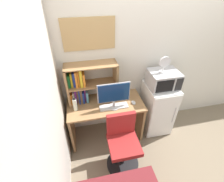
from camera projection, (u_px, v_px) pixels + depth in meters
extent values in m
cube|color=silver|center=(181.00, 55.00, 2.67)|extent=(6.40, 0.04, 2.60)
cube|color=silver|center=(39.00, 181.00, 1.05)|extent=(0.04, 4.40, 2.60)
cube|color=#997047|center=(105.00, 104.00, 2.53)|extent=(1.19, 0.58, 0.03)
cube|color=#997047|center=(72.00, 126.00, 2.65)|extent=(0.04, 0.52, 0.72)
cube|color=#997047|center=(138.00, 116.00, 2.85)|extent=(0.04, 0.52, 0.72)
cube|color=#997047|center=(68.00, 86.00, 2.37)|extent=(0.03, 0.27, 0.62)
cube|color=#997047|center=(115.00, 80.00, 2.49)|extent=(0.03, 0.27, 0.62)
cube|color=#997047|center=(91.00, 65.00, 2.25)|extent=(0.76, 0.27, 0.01)
cube|color=#997047|center=(92.00, 84.00, 2.44)|extent=(0.70, 0.27, 0.01)
cube|color=orange|center=(72.00, 96.00, 2.51)|extent=(0.02, 0.22, 0.20)
cube|color=silver|center=(74.00, 96.00, 2.53)|extent=(0.03, 0.17, 0.20)
cube|color=purple|center=(76.00, 94.00, 2.52)|extent=(0.03, 0.16, 0.25)
cube|color=brown|center=(78.00, 94.00, 2.52)|extent=(0.02, 0.16, 0.25)
cube|color=navy|center=(79.00, 94.00, 2.51)|extent=(0.02, 0.23, 0.26)
cube|color=brown|center=(81.00, 93.00, 2.52)|extent=(0.03, 0.19, 0.26)
cube|color=navy|center=(83.00, 95.00, 2.54)|extent=(0.03, 0.22, 0.20)
cube|color=purple|center=(85.00, 93.00, 2.55)|extent=(0.02, 0.15, 0.22)
cube|color=teal|center=(87.00, 94.00, 2.55)|extent=(0.03, 0.21, 0.19)
cube|color=#197233|center=(69.00, 79.00, 2.34)|extent=(0.03, 0.18, 0.20)
cube|color=gold|center=(71.00, 78.00, 2.34)|extent=(0.03, 0.17, 0.22)
cube|color=navy|center=(74.00, 78.00, 2.35)|extent=(0.03, 0.17, 0.23)
cube|color=orange|center=(76.00, 77.00, 2.34)|extent=(0.03, 0.21, 0.25)
cube|color=orange|center=(78.00, 77.00, 2.35)|extent=(0.02, 0.18, 0.25)
cube|color=gold|center=(81.00, 76.00, 2.34)|extent=(0.04, 0.21, 0.28)
cube|color=orange|center=(84.00, 78.00, 2.37)|extent=(0.03, 0.20, 0.20)
cylinder|color=#B7B7BC|center=(114.00, 107.00, 2.45)|extent=(0.17, 0.17, 0.02)
cylinder|color=#B7B7BC|center=(114.00, 104.00, 2.41)|extent=(0.04, 0.04, 0.11)
cube|color=#B7B7BC|center=(114.00, 93.00, 2.29)|extent=(0.48, 0.01, 0.32)
cube|color=navy|center=(114.00, 93.00, 2.29)|extent=(0.45, 0.02, 0.29)
cube|color=silver|center=(114.00, 107.00, 2.45)|extent=(0.43, 0.13, 0.02)
ellipsoid|color=silver|center=(133.00, 103.00, 2.51)|extent=(0.06, 0.10, 0.03)
cylinder|color=silver|center=(75.00, 105.00, 2.35)|extent=(0.06, 0.06, 0.20)
cylinder|color=black|center=(74.00, 99.00, 2.28)|extent=(0.03, 0.03, 0.02)
cube|color=white|center=(157.00, 108.00, 2.86)|extent=(0.48, 0.52, 0.93)
cube|color=white|center=(164.00, 118.00, 2.65)|extent=(0.46, 0.01, 0.89)
cylinder|color=#B2B2B7|center=(174.00, 115.00, 2.64)|extent=(0.01, 0.01, 0.33)
cube|color=#ADADB2|center=(163.00, 79.00, 2.50)|extent=(0.45, 0.37, 0.27)
cube|color=black|center=(165.00, 86.00, 2.34)|extent=(0.27, 0.01, 0.20)
cube|color=black|center=(179.00, 85.00, 2.38)|extent=(0.11, 0.01, 0.21)
cylinder|color=silver|center=(162.00, 72.00, 2.42)|extent=(0.11, 0.11, 0.01)
cylinder|color=silver|center=(163.00, 69.00, 2.39)|extent=(0.02, 0.02, 0.08)
cylinder|color=silver|center=(165.00, 62.00, 2.31)|extent=(0.17, 0.03, 0.17)
cylinder|color=black|center=(123.00, 163.00, 2.48)|extent=(0.49, 0.49, 0.04)
cylinder|color=black|center=(123.00, 155.00, 2.35)|extent=(0.04, 0.04, 0.45)
cube|color=maroon|center=(124.00, 145.00, 2.20)|extent=(0.42, 0.42, 0.07)
cube|color=maroon|center=(121.00, 124.00, 2.23)|extent=(0.40, 0.06, 0.37)
cube|color=tan|center=(89.00, 34.00, 2.12)|extent=(0.71, 0.02, 0.43)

